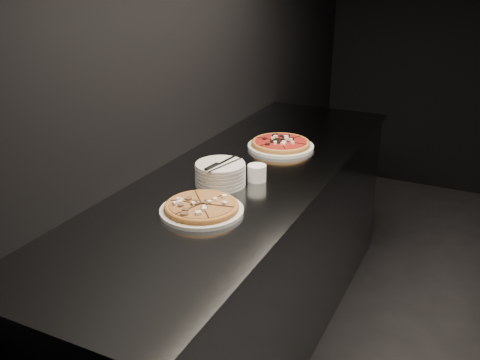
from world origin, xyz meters
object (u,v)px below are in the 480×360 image
at_px(pizza_tomato, 281,144).
at_px(plate_stack, 220,174).
at_px(counter, 245,261).
at_px(cutlery, 220,164).
at_px(pizza_mushroom, 202,208).
at_px(ramekin, 257,172).

xyz_separation_m(pizza_tomato, plate_stack, (-0.05, -0.54, 0.03)).
xyz_separation_m(counter, cutlery, (-0.02, -0.19, 0.56)).
bearing_deg(counter, cutlery, -96.87).
distance_m(counter, pizza_mushroom, 0.65).
xyz_separation_m(cutlery, ramekin, (0.11, 0.12, -0.06)).
bearing_deg(plate_stack, ramekin, 40.55).
distance_m(cutlery, ramekin, 0.17).
xyz_separation_m(plate_stack, cutlery, (0.01, -0.02, 0.05)).
bearing_deg(cutlery, plate_stack, 124.51).
bearing_deg(ramekin, cutlery, -133.32).
xyz_separation_m(counter, pizza_tomato, (0.02, 0.37, 0.48)).
bearing_deg(cutlery, pizza_mushroom, -70.63).
bearing_deg(plate_stack, pizza_tomato, 84.43).
bearing_deg(pizza_tomato, cutlery, -94.56).
bearing_deg(ramekin, counter, 141.81).
height_order(counter, cutlery, cutlery).
height_order(pizza_mushroom, plate_stack, plate_stack).
bearing_deg(pizza_tomato, pizza_mushroom, -89.16).
relative_size(pizza_tomato, ramekin, 4.16).
bearing_deg(pizza_tomato, ramekin, -81.19).
bearing_deg(ramekin, pizza_mushroom, -98.54).
distance_m(plate_stack, ramekin, 0.16).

